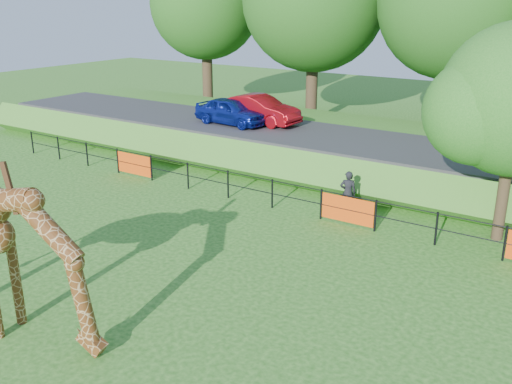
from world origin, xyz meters
TOP-DOWN VIEW (x-y plane):
  - ground at (0.00, 0.00)m, footprint 90.00×90.00m
  - giraffe at (-0.58, -2.22)m, footprint 5.21×1.74m
  - perimeter_fence at (0.00, 8.00)m, footprint 28.07×0.10m
  - embankment at (0.00, 15.50)m, footprint 40.00×9.00m
  - road at (0.00, 14.00)m, footprint 40.00×5.00m
  - car_blue at (-5.91, 13.60)m, footprint 3.94×1.84m
  - car_red at (-4.90, 14.55)m, footprint 4.31×1.70m
  - visitor at (2.54, 8.98)m, footprint 0.68×0.59m
  - bg_tree_line at (1.89, 22.00)m, footprint 37.30×8.80m

SIDE VIEW (x-z plane):
  - ground at x=0.00m, z-range 0.00..0.00m
  - perimeter_fence at x=0.00m, z-range 0.00..1.10m
  - embankment at x=0.00m, z-range 0.00..1.30m
  - visitor at x=2.54m, z-range 0.00..1.59m
  - road at x=0.00m, z-range 1.30..1.42m
  - giraffe at x=-0.58m, z-range 0.00..3.66m
  - car_blue at x=-5.91m, z-range 1.42..2.73m
  - car_red at x=-4.90m, z-range 1.42..2.82m
  - bg_tree_line at x=1.89m, z-range 1.28..13.10m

